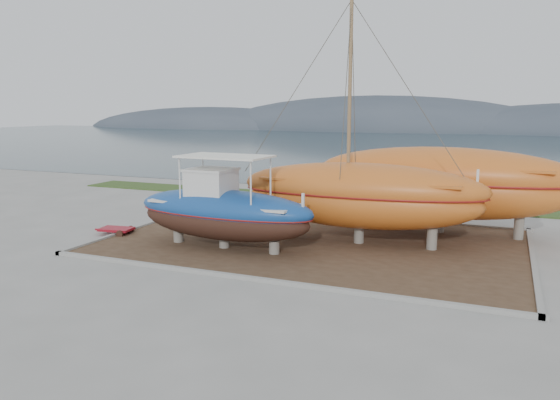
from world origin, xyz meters
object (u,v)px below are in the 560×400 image
at_px(blue_caique, 224,202).
at_px(white_dinghy, 230,213).
at_px(red_trailer, 116,231).
at_px(orange_sailboat, 362,125).
at_px(orange_bare_hull, 441,191).

distance_m(blue_caique, white_dinghy, 4.72).
distance_m(blue_caique, red_trailer, 6.39).
distance_m(white_dinghy, red_trailer, 5.64).
xyz_separation_m(orange_sailboat, orange_bare_hull, (3.08, 3.55, -3.22)).
distance_m(white_dinghy, orange_sailboat, 8.51).
bearing_deg(orange_bare_hull, blue_caique, -140.10).
bearing_deg(blue_caique, orange_bare_hull, 40.84).
height_order(white_dinghy, orange_bare_hull, orange_bare_hull).
bearing_deg(orange_sailboat, white_dinghy, 169.75).
bearing_deg(red_trailer, orange_sailboat, 5.06).
distance_m(white_dinghy, orange_bare_hull, 10.56).
relative_size(blue_caique, red_trailer, 3.63).
height_order(blue_caique, red_trailer, blue_caique).
bearing_deg(orange_bare_hull, white_dinghy, -164.91).
xyz_separation_m(blue_caique, white_dinghy, (-1.90, 4.10, -1.36)).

